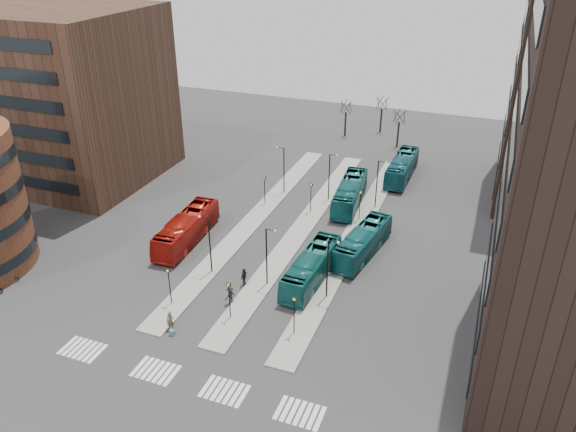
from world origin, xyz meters
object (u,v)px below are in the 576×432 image
(commuter_a, at_px, (180,248))
(bicycle_far, at_px, (11,277))
(teal_bus_b, at_px, (350,193))
(teal_bus_a, at_px, (312,267))
(commuter_b, at_px, (244,277))
(commuter_c, at_px, (230,295))
(traveller, at_px, (170,321))
(red_bus, at_px, (187,229))
(suitcase, at_px, (172,332))
(teal_bus_c, at_px, (363,242))
(teal_bus_d, at_px, (402,167))

(commuter_a, bearing_deg, bicycle_far, 13.45)
(teal_bus_b, relative_size, bicycle_far, 6.43)
(teal_bus_a, xyz_separation_m, commuter_b, (-5.82, -3.06, -0.57))
(teal_bus_b, distance_m, commuter_c, 24.20)
(teal_bus_b, height_order, commuter_b, teal_bus_b)
(traveller, height_order, bicycle_far, traveller)
(commuter_b, xyz_separation_m, bicycle_far, (-21.55, -7.55, -0.46))
(red_bus, xyz_separation_m, commuter_c, (9.39, -8.55, -0.70))
(teal_bus_b, xyz_separation_m, commuter_b, (-4.87, -20.52, -0.65))
(teal_bus_b, distance_m, traveller, 29.97)
(suitcase, distance_m, commuter_c, 6.42)
(bicycle_far, bearing_deg, suitcase, -104.23)
(teal_bus_c, distance_m, commuter_b, 13.34)
(teal_bus_b, distance_m, commuter_b, 21.10)
(teal_bus_b, distance_m, bicycle_far, 38.56)
(teal_bus_a, distance_m, teal_bus_d, 28.20)
(suitcase, distance_m, commuter_a, 12.92)
(teal_bus_c, relative_size, commuter_b, 5.77)
(traveller, bearing_deg, teal_bus_a, 34.81)
(red_bus, relative_size, teal_bus_a, 1.07)
(suitcase, bearing_deg, traveller, 115.69)
(commuter_a, bearing_deg, teal_bus_c, 177.66)
(teal_bus_c, bearing_deg, red_bus, -157.96)
(teal_bus_c, distance_m, traveller, 21.79)
(commuter_b, bearing_deg, suitcase, 167.23)
(teal_bus_a, relative_size, bicycle_far, 6.11)
(teal_bus_a, height_order, bicycle_far, teal_bus_a)
(teal_bus_d, xyz_separation_m, traveller, (-12.40, -39.41, -0.65))
(commuter_a, relative_size, commuter_c, 1.02)
(teal_bus_b, xyz_separation_m, bicycle_far, (-26.42, -28.07, -1.11))
(teal_bus_d, height_order, commuter_b, teal_bus_d)
(commuter_a, bearing_deg, teal_bus_d, -146.11)
(suitcase, distance_m, teal_bus_b, 30.47)
(traveller, relative_size, bicycle_far, 1.03)
(red_bus, bearing_deg, teal_bus_b, 44.02)
(suitcase, xyz_separation_m, teal_bus_b, (7.46, 29.51, 1.31))
(teal_bus_b, bearing_deg, suitcase, -109.00)
(commuter_c, xyz_separation_m, bicycle_far, (-21.61, -4.36, -0.42))
(teal_bus_a, height_order, traveller, teal_bus_a)
(suitcase, bearing_deg, teal_bus_b, 63.54)
(red_bus, xyz_separation_m, commuter_b, (9.32, -5.37, -0.67))
(red_bus, height_order, teal_bus_d, red_bus)
(traveller, height_order, commuter_c, traveller)
(teal_bus_c, relative_size, commuter_c, 6.03)
(teal_bus_a, xyz_separation_m, commuter_a, (-14.34, -0.59, -0.59))
(traveller, xyz_separation_m, commuter_a, (-5.44, 10.84, 0.00))
(suitcase, bearing_deg, commuter_a, 105.06)
(commuter_b, bearing_deg, bicycle_far, 112.58)
(red_bus, height_order, bicycle_far, red_bus)
(teal_bus_b, bearing_deg, commuter_b, -108.17)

